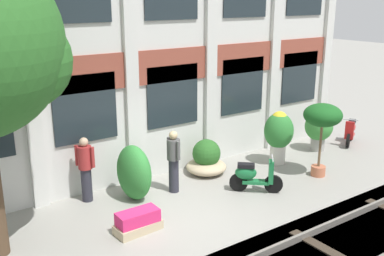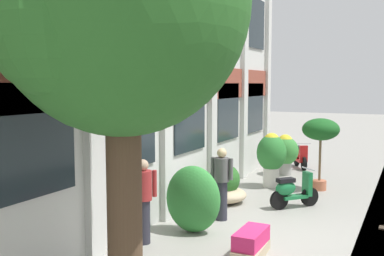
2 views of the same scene
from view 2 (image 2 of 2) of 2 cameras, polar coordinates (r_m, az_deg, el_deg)
name	(u,v)px [view 2 (image 2 of 2)]	position (r m, az deg, el deg)	size (l,w,h in m)	color
ground_plane	(271,235)	(9.55, 10.02, -13.28)	(80.00, 80.00, 0.00)	gray
apartment_facade	(154,50)	(10.17, -4.81, 9.84)	(15.71, 0.64, 7.69)	silver
broadleaf_tree	(122,10)	(5.88, -8.94, 14.54)	(3.42, 3.26, 5.83)	#4C3826
potted_plant_wide_bowl	(224,187)	(11.82, 4.15, -7.48)	(1.15, 1.15, 1.01)	tan
potted_plant_square_trough	(251,244)	(8.37, 7.52, -14.37)	(1.05, 0.54, 0.48)	tan
potted_plant_low_pan	(321,133)	(13.45, 16.02, -0.61)	(1.06, 1.06, 2.09)	#B76647
potted_plant_stone_basin	(285,151)	(15.55, 11.73, -2.90)	(0.91, 0.91, 1.38)	gray
potted_plant_glazed_jar	(271,154)	(13.63, 10.05, -3.31)	(0.88, 0.88, 1.63)	beige
scooter_near_curb	(300,156)	(17.00, 13.53, -3.47)	(1.24, 0.80, 0.98)	black
scooter_second_parked	(292,191)	(11.51, 12.64, -7.79)	(1.09, 0.99, 0.98)	black
resident_by_doorway	(222,182)	(10.22, 3.79, -6.81)	(0.34, 0.53, 1.65)	#282833
resident_watching_tracks	(143,199)	(8.78, -6.21, -8.90)	(0.36, 0.44, 1.65)	#282833
topiary_hedge	(193,199)	(9.43, 0.13, -9.01)	(1.18, 0.70, 1.40)	#2D7A33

